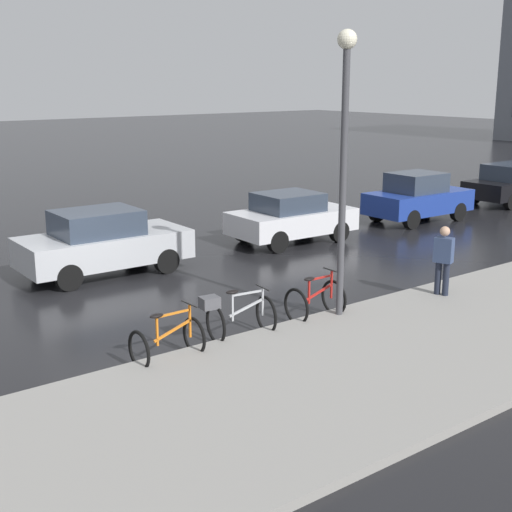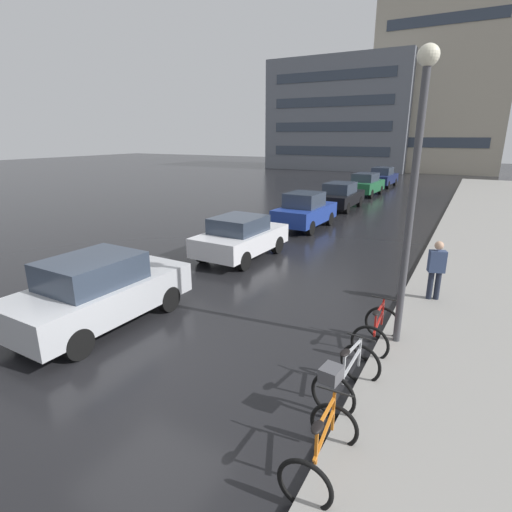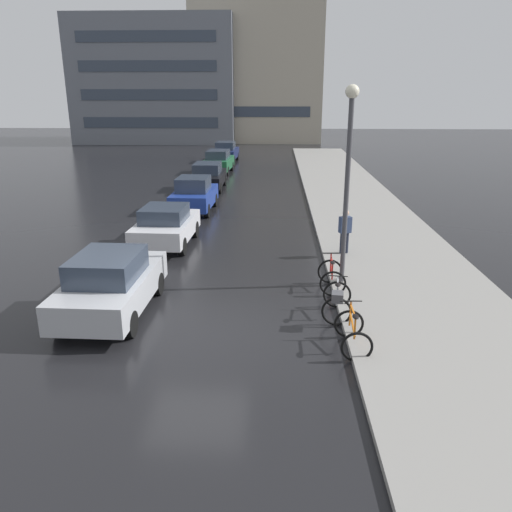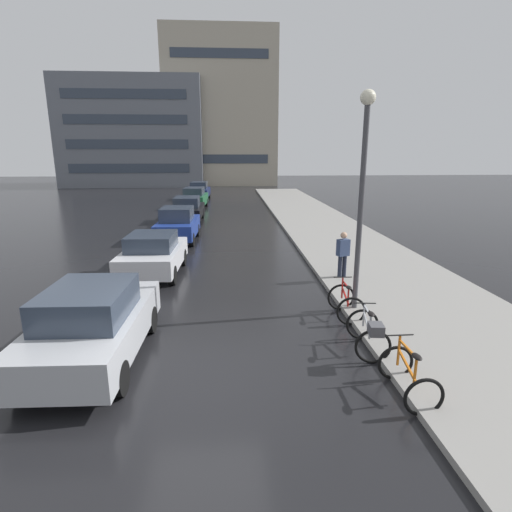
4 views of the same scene
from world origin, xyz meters
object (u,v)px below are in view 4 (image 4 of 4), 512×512
Objects in this scene: car_blue at (178,225)px; pedestrian at (343,254)px; bicycle_second at (369,332)px; streetlamp at (363,177)px; car_silver at (93,324)px; bicycle_third at (346,303)px; car_black at (187,209)px; car_navy at (199,191)px; car_green at (194,198)px; car_white at (153,254)px; bicycle_nearest at (409,377)px.

car_blue is 2.28× the size of pedestrian.
pedestrian is at bearing 80.74° from bicycle_second.
streetlamp reaches higher than car_blue.
car_blue is at bearing 88.51° from car_silver.
car_black is at bearing 109.99° from bicycle_third.
car_silver is 1.01× the size of car_navy.
bicycle_third is 3.22m from pedestrian.
car_green is (-0.19, 12.07, -0.00)m from car_blue.
car_blue is (-5.49, 11.77, 0.33)m from bicycle_second.
car_silver is 29.70m from car_navy.
bicycle_second is at bearing -47.53° from car_white.
streetlamp is at bearing -32.40° from car_white.
car_blue is 0.96× the size of car_green.
car_blue reaches higher than car_navy.
bicycle_third is 7.13m from car_white.
car_silver reaches higher than bicycle_second.
pedestrian is 0.30× the size of streetlamp.
pedestrian is (6.50, -1.12, 0.19)m from car_white.
bicycle_nearest is 0.31× the size of car_white.
bicycle_nearest is at bearing -95.57° from pedestrian.
car_silver is 11.67m from car_blue.
car_black is at bearing 106.79° from bicycle_nearest.
car_white is 2.26× the size of pedestrian.
bicycle_second is 24.50m from car_green.
bicycle_second is at bearing -100.15° from streetlamp.
bicycle_third is at bearing -103.76° from pedestrian.
bicycle_second is at bearing -99.26° from pedestrian.
car_blue is at bearing -89.12° from car_green.
car_green is at bearing 103.39° from bicycle_second.
bicycle_nearest is 6.22m from car_silver.
car_green is at bearing 90.68° from car_black.
pedestrian is (6.56, -24.73, 0.14)m from car_navy.
car_silver reaches higher than bicycle_nearest.
bicycle_nearest is 0.28× the size of car_black.
car_silver is 7.17m from streetlamp.
bicycle_third is at bearing -60.38° from car_blue.
bicycle_third is 0.64× the size of pedestrian.
car_blue is (-5.56, 9.78, 0.42)m from bicycle_third.
car_green is (-5.67, 23.83, 0.32)m from bicycle_second.
bicycle_nearest is 31.93m from car_navy.
pedestrian is (6.50, -18.76, 0.13)m from car_green.
car_green is at bearing 89.72° from car_silver.
car_green is (-0.07, 6.25, 0.04)m from car_black.
car_green reaches higher than car_black.
bicycle_second is 30.35m from car_navy.
streetlamp is (6.21, 2.23, 2.82)m from car_silver.
pedestrian is (6.43, -12.51, 0.17)m from car_black.
car_blue reaches higher than bicycle_nearest.
car_black is (-0.11, 5.81, -0.04)m from car_blue.
bicycle_third is 0.27× the size of car_green.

